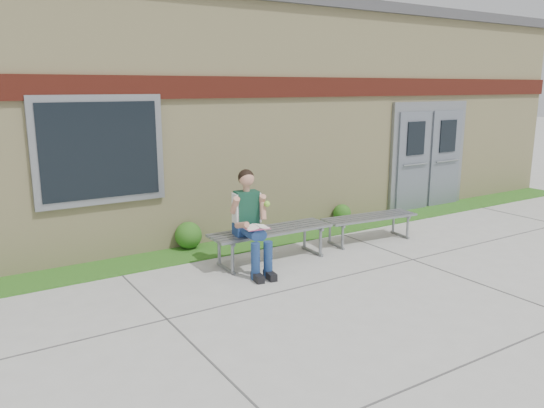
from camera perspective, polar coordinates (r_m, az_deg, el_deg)
ground at (r=7.48m, az=12.45°, el=-8.22°), size 80.00×80.00×0.00m
grass_strip at (r=9.39m, az=1.26°, el=-3.56°), size 16.00×0.80×0.02m
school_building at (r=12.00m, az=-7.81°, el=9.98°), size 16.20×6.22×4.20m
bench_left at (r=8.05m, az=-0.09°, el=-3.51°), size 1.94×0.56×0.50m
bench_right at (r=9.25m, az=10.45°, el=-1.89°), size 1.74×0.63×0.44m
girl at (r=7.53m, az=-2.30°, el=-1.65°), size 0.52×0.90×1.47m
shrub_mid at (r=8.76m, az=-8.98°, el=-3.34°), size 0.44×0.44×0.44m
shrub_east at (r=10.43m, az=7.54°, el=-0.98°), size 0.35×0.35×0.35m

